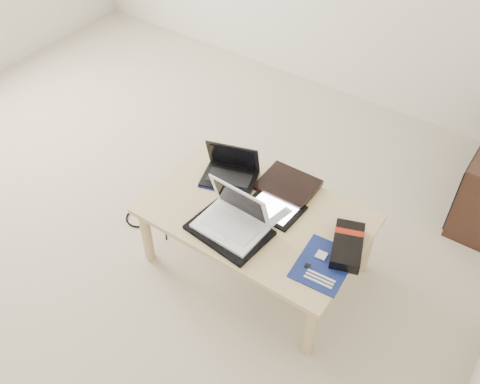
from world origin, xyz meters
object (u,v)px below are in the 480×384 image
Objects in this scene: netbook at (230,171)px; gpu_box at (347,246)px; coffee_table at (256,219)px; white_laptop at (233,218)px.

netbook is 0.74m from gpu_box.
gpu_box is at bearing 5.08° from coffee_table.
netbook reaches higher than gpu_box.
coffee_table is at bearing 75.54° from white_laptop.
netbook is at bearing 127.61° from white_laptop.
white_laptop reaches higher than netbook.
netbook is 0.36m from white_laptop.
coffee_table is 3.30× the size of white_laptop.
netbook is 1.00× the size of white_laptop.
netbook reaches higher than coffee_table.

